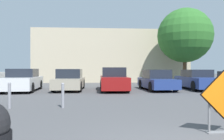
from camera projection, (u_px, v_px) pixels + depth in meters
name	position (u px, v px, depth m)	size (l,w,h in m)	color
ground_plane	(122.00, 93.00, 13.26)	(96.00, 96.00, 0.00)	#4C4C4F
road_closed_sign	(224.00, 99.00, 5.02)	(1.14, 0.20, 1.47)	black
parked_car_nearest	(23.00, 81.00, 14.48)	(2.10, 4.29, 1.48)	silver
parked_car_second	(70.00, 80.00, 15.07)	(1.91, 4.15, 1.46)	#A39984
parked_car_third	(114.00, 80.00, 14.98)	(1.85, 4.50, 1.57)	maroon
parked_car_fourth	(157.00, 81.00, 15.19)	(1.99, 4.14, 1.42)	navy
parked_car_fifth	(197.00, 80.00, 15.70)	(1.91, 4.52, 1.42)	navy
bollard_nearest	(63.00, 95.00, 8.27)	(0.12, 0.12, 0.96)	gray
bollard_second	(9.00, 95.00, 8.13)	(0.12, 0.12, 0.99)	gray
building_facade_backdrop	(111.00, 57.00, 25.54)	(17.00, 5.00, 5.76)	beige
street_tree_behind_lot	(185.00, 36.00, 20.55)	(5.09, 5.09, 7.16)	#513823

